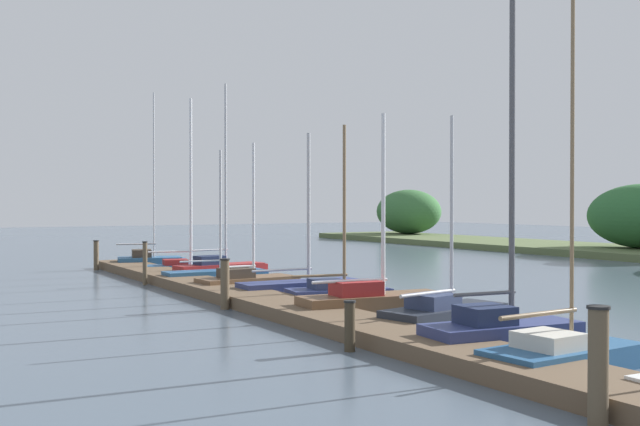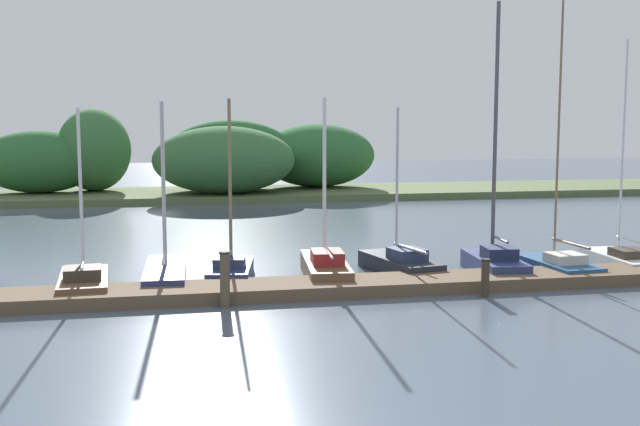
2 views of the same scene
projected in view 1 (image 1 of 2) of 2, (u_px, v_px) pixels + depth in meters
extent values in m
cube|color=brown|center=(253.00, 299.00, 22.40)|extent=(30.74, 1.80, 0.35)
ellipsoid|color=#386B38|center=(408.00, 212.00, 64.65)|extent=(6.51, 4.82, 3.75)
cube|color=#285684|center=(149.00, 263.00, 34.84)|extent=(2.02, 3.06, 0.54)
cube|color=#285684|center=(177.00, 263.00, 35.19)|extent=(0.91, 0.87, 0.45)
cube|color=#3D3328|center=(142.00, 253.00, 34.74)|extent=(1.21, 1.07, 0.35)
cylinder|color=#B7B7BC|center=(154.00, 175.00, 34.85)|extent=(0.07, 0.07, 7.53)
cylinder|color=#B7B7BC|center=(136.00, 244.00, 34.67)|extent=(0.50, 1.74, 0.07)
cube|color=#285684|center=(185.00, 269.00, 32.63)|extent=(1.76, 3.49, 0.37)
cube|color=#285684|center=(220.00, 268.00, 33.10)|extent=(0.77, 0.94, 0.31)
cube|color=maroon|center=(175.00, 262.00, 32.49)|extent=(1.03, 1.15, 0.24)
cylinder|color=silver|center=(191.00, 182.00, 32.66)|extent=(0.12, 0.12, 7.13)
cylinder|color=silver|center=(171.00, 252.00, 32.42)|extent=(0.45, 1.88, 0.07)
cube|color=maroon|center=(220.00, 271.00, 30.74)|extent=(1.44, 3.79, 0.54)
cube|color=maroon|center=(255.00, 269.00, 31.73)|extent=(0.67, 0.98, 0.46)
cube|color=#1E2847|center=(210.00, 260.00, 30.46)|extent=(0.89, 1.19, 0.35)
cylinder|color=#B7B7BC|center=(226.00, 174.00, 30.86)|extent=(0.10, 0.10, 7.30)
cylinder|color=#B7B7BC|center=(210.00, 250.00, 30.48)|extent=(0.24, 1.56, 0.07)
cube|color=#285684|center=(214.00, 277.00, 28.60)|extent=(1.12, 3.74, 0.48)
cube|color=#285684|center=(254.00, 275.00, 29.42)|extent=(0.61, 0.94, 0.41)
cylinder|color=#B7B7BC|center=(220.00, 210.00, 28.70)|extent=(0.09, 0.09, 4.53)
cylinder|color=#B7B7BC|center=(202.00, 261.00, 28.35)|extent=(0.08, 1.69, 0.06)
cube|color=brown|center=(247.00, 284.00, 25.90)|extent=(1.49, 3.44, 0.49)
cube|color=brown|center=(285.00, 282.00, 26.74)|extent=(0.76, 0.88, 0.42)
cube|color=#3D3328|center=(236.00, 273.00, 25.66)|extent=(1.02, 1.07, 0.32)
cylinder|color=silver|center=(254.00, 210.00, 26.01)|extent=(0.09, 0.09, 4.58)
cylinder|color=silver|center=(239.00, 267.00, 25.72)|extent=(0.17, 1.27, 0.09)
cube|color=navy|center=(300.00, 289.00, 24.42)|extent=(1.29, 4.08, 0.51)
cube|color=navy|center=(349.00, 287.00, 25.27)|extent=(0.67, 1.03, 0.43)
cylinder|color=#B7B7BC|center=(309.00, 207.00, 24.53)|extent=(0.11, 0.11, 4.76)
cylinder|color=#B7B7BC|center=(282.00, 270.00, 24.12)|extent=(0.15, 2.07, 0.07)
cube|color=navy|center=(337.00, 296.00, 22.88)|extent=(1.70, 3.16, 0.45)
cube|color=navy|center=(378.00, 294.00, 23.34)|extent=(0.78, 0.85, 0.38)
cube|color=#2D3856|center=(326.00, 284.00, 22.75)|extent=(1.04, 1.04, 0.29)
cylinder|color=#7F6647|center=(344.00, 206.00, 22.92)|extent=(0.10, 0.10, 4.92)
cylinder|color=#7F6647|center=(320.00, 276.00, 22.68)|extent=(0.38, 1.74, 0.08)
cube|color=brown|center=(373.00, 305.00, 20.19)|extent=(1.60, 4.14, 0.58)
cube|color=brown|center=(432.00, 303.00, 20.94)|extent=(0.76, 1.07, 0.49)
cube|color=maroon|center=(356.00, 288.00, 19.98)|extent=(1.01, 1.30, 0.38)
cylinder|color=silver|center=(383.00, 204.00, 20.28)|extent=(0.11, 0.11, 4.82)
cylinder|color=silver|center=(350.00, 281.00, 19.91)|extent=(0.30, 2.18, 0.08)
cube|color=#232833|center=(445.00, 317.00, 18.27)|extent=(1.90, 3.61, 0.52)
cube|color=#232833|center=(483.00, 312.00, 19.30)|extent=(0.84, 0.98, 0.44)
cube|color=#2D3856|center=(433.00, 301.00, 17.98)|extent=(1.11, 1.19, 0.34)
cylinder|color=#B7B7BC|center=(452.00, 211.00, 18.41)|extent=(0.08, 0.08, 4.60)
cylinder|color=#B7B7BC|center=(428.00, 293.00, 17.86)|extent=(0.48, 1.90, 0.09)
cube|color=navy|center=(502.00, 337.00, 15.47)|extent=(1.55, 3.41, 0.57)
cube|color=navy|center=(559.00, 333.00, 16.08)|extent=(0.75, 0.89, 0.49)
cube|color=#1E2847|center=(485.00, 315.00, 15.30)|extent=(1.01, 1.08, 0.37)
cylinder|color=#4C4C51|center=(512.00, 134.00, 15.52)|extent=(0.12, 0.12, 7.69)
cylinder|color=#4C4C51|center=(485.00, 294.00, 15.30)|extent=(0.23, 1.47, 0.08)
cube|color=#285684|center=(563.00, 358.00, 13.62)|extent=(1.53, 3.19, 0.44)
cube|color=#285684|center=(611.00, 351.00, 14.40)|extent=(0.78, 0.82, 0.38)
cube|color=beige|center=(549.00, 340.00, 13.40)|extent=(1.06, 1.00, 0.29)
cylinder|color=#7F6647|center=(572.00, 128.00, 13.70)|extent=(0.07, 0.07, 7.84)
cylinder|color=#7F6647|center=(539.00, 314.00, 13.26)|extent=(0.21, 1.94, 0.09)
cylinder|color=brown|center=(96.00, 256.00, 34.17)|extent=(0.22, 0.22, 1.30)
cylinder|color=black|center=(96.00, 241.00, 34.16)|extent=(0.26, 0.26, 0.04)
cylinder|color=brown|center=(145.00, 264.00, 27.89)|extent=(0.17, 0.17, 1.56)
cylinder|color=black|center=(145.00, 242.00, 27.88)|extent=(0.20, 0.20, 0.04)
cylinder|color=brown|center=(225.00, 285.00, 21.53)|extent=(0.25, 0.25, 1.40)
cylinder|color=black|center=(225.00, 259.00, 21.52)|extent=(0.29, 0.29, 0.04)
cylinder|color=#3D3323|center=(350.00, 327.00, 15.40)|extent=(0.22, 0.22, 1.00)
cylinder|color=black|center=(350.00, 301.00, 15.39)|extent=(0.25, 0.25, 0.04)
cylinder|color=brown|center=(598.00, 367.00, 10.24)|extent=(0.27, 0.27, 1.58)
cylinder|color=black|center=(599.00, 307.00, 10.23)|extent=(0.31, 0.31, 0.04)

